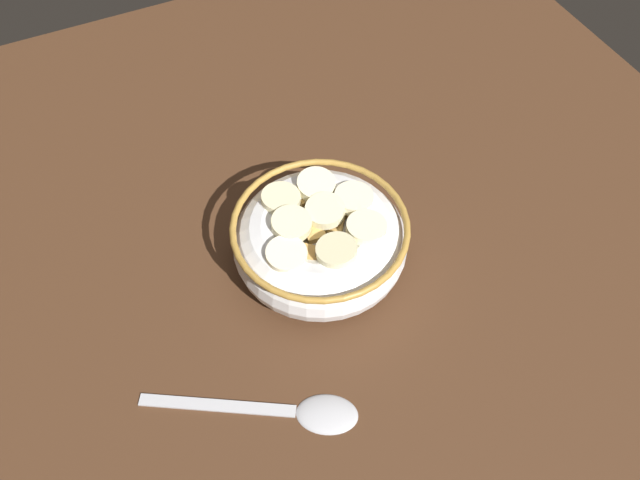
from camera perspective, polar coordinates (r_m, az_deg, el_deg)
ground_plane at (r=61.87cm, az=0.00°, el=-2.20°), size 90.31×90.31×2.00cm
cereal_bowl at (r=58.59cm, az=0.00°, el=0.05°), size 15.75×15.75×6.21cm
spoon at (r=53.70cm, az=-1.82°, el=-14.58°), size 10.70×16.35×0.80cm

